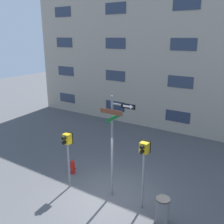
# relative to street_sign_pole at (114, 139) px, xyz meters

# --- Properties ---
(ground_plane) EXTENTS (60.00, 60.00, 0.00)m
(ground_plane) POSITION_rel_street_sign_pole_xyz_m (-0.14, -0.22, -2.47)
(ground_plane) COLOR #515154
(building_facade) EXTENTS (24.00, 0.64, 11.37)m
(building_facade) POSITION_rel_street_sign_pole_xyz_m (-0.14, 8.35, 3.22)
(building_facade) COLOR tan
(building_facade) RESTS_ON ground_plane
(street_sign_pole) EXTENTS (1.42, 0.94, 4.11)m
(street_sign_pole) POSITION_rel_street_sign_pole_xyz_m (0.00, 0.00, 0.00)
(street_sign_pole) COLOR slate
(street_sign_pole) RESTS_ON ground_plane
(pedestrian_signal_left) EXTENTS (0.35, 0.40, 2.45)m
(pedestrian_signal_left) POSITION_rel_street_sign_pole_xyz_m (-1.91, -0.49, -0.55)
(pedestrian_signal_left) COLOR slate
(pedestrian_signal_left) RESTS_ON ground_plane
(pedestrian_signal_right) EXTENTS (0.35, 0.40, 2.67)m
(pedestrian_signal_right) POSITION_rel_street_sign_pole_xyz_m (1.28, -0.06, -0.39)
(pedestrian_signal_right) COLOR slate
(pedestrian_signal_right) RESTS_ON ground_plane
(fire_hydrant) EXTENTS (0.36, 0.20, 0.69)m
(fire_hydrant) POSITION_rel_street_sign_pole_xyz_m (-2.53, 0.43, -2.13)
(fire_hydrant) COLOR red
(fire_hydrant) RESTS_ON ground_plane
(trash_bin) EXTENTS (0.49, 0.49, 0.94)m
(trash_bin) POSITION_rel_street_sign_pole_xyz_m (2.18, -0.37, -1.99)
(trash_bin) COLOR #59595B
(trash_bin) RESTS_ON ground_plane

